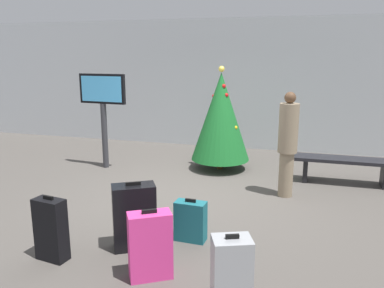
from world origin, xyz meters
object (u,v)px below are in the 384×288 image
at_px(waiting_bench, 344,164).
at_px(suitcase_1, 231,273).
at_px(suitcase_0, 51,230).
at_px(suitcase_2, 134,217).
at_px(suitcase_4, 191,221).
at_px(traveller_0, 288,142).
at_px(flight_info_kiosk, 103,101).
at_px(suitcase_3, 150,246).
at_px(holiday_tree, 221,117).

bearing_deg(waiting_bench, suitcase_1, -107.83).
relative_size(suitcase_0, suitcase_2, 0.92).
distance_m(suitcase_0, suitcase_4, 1.66).
bearing_deg(suitcase_0, traveller_0, 49.30).
height_order(flight_info_kiosk, suitcase_2, flight_info_kiosk).
xyz_separation_m(suitcase_1, suitcase_3, (-0.91, 0.26, 0.01)).
xyz_separation_m(flight_info_kiosk, suitcase_4, (2.63, -2.66, -1.12)).
bearing_deg(waiting_bench, holiday_tree, 172.52).
bearing_deg(suitcase_2, suitcase_3, -52.40).
height_order(traveller_0, suitcase_1, traveller_0).
bearing_deg(suitcase_2, holiday_tree, 85.37).
bearing_deg(suitcase_2, suitcase_4, 31.71).
distance_m(traveller_0, suitcase_2, 2.92).
bearing_deg(suitcase_2, flight_info_kiosk, 123.77).
bearing_deg(suitcase_3, flight_info_kiosk, 124.39).
height_order(waiting_bench, suitcase_4, suitcase_4).
bearing_deg(holiday_tree, suitcase_1, -76.66).
xyz_separation_m(flight_info_kiosk, traveller_0, (3.69, -0.70, -0.46)).
distance_m(flight_info_kiosk, suitcase_4, 3.91).
distance_m(waiting_bench, suitcase_2, 4.22).
bearing_deg(waiting_bench, suitcase_4, -125.28).
bearing_deg(suitcase_1, traveller_0, 84.04).
bearing_deg(flight_info_kiosk, waiting_bench, 2.98).
xyz_separation_m(holiday_tree, suitcase_3, (0.14, -4.15, -0.73)).
bearing_deg(holiday_tree, flight_info_kiosk, -166.57).
xyz_separation_m(waiting_bench, suitcase_2, (-2.66, -3.28, 0.03)).
relative_size(holiday_tree, suitcase_0, 2.72).
xyz_separation_m(flight_info_kiosk, suitcase_1, (3.37, -3.86, -1.03)).
height_order(traveller_0, suitcase_2, traveller_0).
distance_m(flight_info_kiosk, suitcase_3, 4.47).
xyz_separation_m(suitcase_0, suitcase_1, (2.13, -0.30, -0.02)).
bearing_deg(suitcase_4, waiting_bench, 54.72).
xyz_separation_m(traveller_0, suitcase_3, (-1.24, -2.90, -0.56)).
height_order(suitcase_2, suitcase_3, suitcase_2).
relative_size(suitcase_0, suitcase_3, 1.01).
distance_m(holiday_tree, waiting_bench, 2.49).
height_order(suitcase_0, suitcase_2, suitcase_2).
height_order(holiday_tree, suitcase_1, holiday_tree).
bearing_deg(flight_info_kiosk, suitcase_4, -45.41).
bearing_deg(traveller_0, holiday_tree, 137.69).
bearing_deg(traveller_0, flight_info_kiosk, 169.30).
distance_m(suitcase_2, suitcase_3, 0.71).
xyz_separation_m(suitcase_2, suitcase_4, (0.60, 0.37, -0.14)).
relative_size(holiday_tree, flight_info_kiosk, 1.08).
relative_size(waiting_bench, suitcase_3, 2.36).
distance_m(holiday_tree, flight_info_kiosk, 2.40).
relative_size(suitcase_2, suitcase_4, 1.52).
bearing_deg(suitcase_0, flight_info_kiosk, 109.15).
relative_size(suitcase_0, suitcase_1, 1.05).
xyz_separation_m(holiday_tree, suitcase_0, (-1.08, -4.11, -0.72)).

